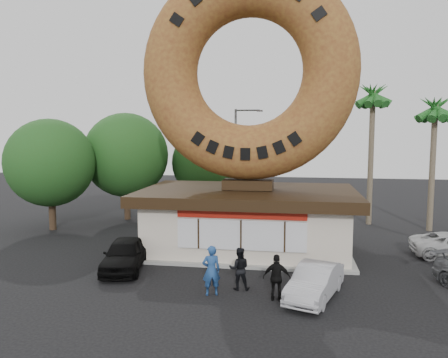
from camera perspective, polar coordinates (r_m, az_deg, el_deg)
ground at (r=17.96m, az=1.06°, el=-14.32°), size 90.00×90.00×0.00m
donut_shop at (r=23.21m, az=3.14°, el=-5.08°), size 11.20×7.20×3.80m
giant_donut at (r=22.99m, az=3.26°, el=13.80°), size 11.09×2.83×11.09m
tree_west at (r=31.98m, az=-12.67°, el=3.06°), size 6.00×6.00×7.65m
tree_mid at (r=32.37m, az=-2.23°, el=2.13°), size 5.20×5.20×6.63m
tree_far at (r=29.96m, az=-21.75°, el=1.98°), size 5.60×5.60×7.14m
palm_near at (r=31.17m, az=18.88°, el=9.74°), size 2.60×2.60×9.75m
palm_far at (r=30.45m, az=25.86°, el=7.80°), size 2.60×2.60×8.75m
street_lamp at (r=32.98m, az=1.77°, el=3.01°), size 2.11×0.20×8.00m
person_left at (r=17.17m, az=-1.67°, el=-11.84°), size 0.83×0.68×1.95m
person_center at (r=17.79m, az=2.00°, el=-11.62°), size 0.91×0.75×1.71m
person_right at (r=16.78m, az=6.91°, el=-12.67°), size 1.03×0.43×1.76m
car_black at (r=20.76m, az=-12.86°, el=-9.56°), size 2.42×4.44×1.43m
car_silver at (r=17.34m, az=11.78°, el=-12.99°), size 2.51×4.08×1.27m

